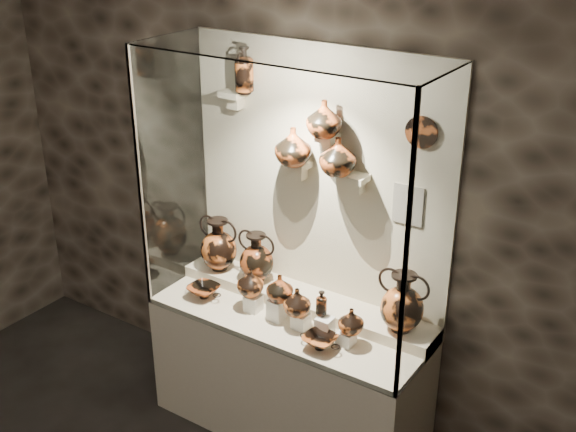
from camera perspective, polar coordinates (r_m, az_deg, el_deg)
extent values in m
cube|color=black|center=(4.21, 2.46, 2.86)|extent=(5.00, 0.02, 3.20)
cube|color=beige|center=(4.56, 0.05, -12.57)|extent=(1.70, 0.60, 0.80)
cube|color=beige|center=(4.33, 0.05, -8.17)|extent=(1.68, 0.58, 0.03)
cube|color=beige|center=(4.43, 1.31, -6.77)|extent=(1.70, 0.25, 0.10)
cube|color=beige|center=(4.21, 2.43, 2.84)|extent=(1.70, 0.03, 1.60)
cube|color=white|center=(3.74, -2.45, 0.00)|extent=(1.70, 0.01, 1.60)
cube|color=white|center=(4.45, -9.08, 3.77)|extent=(0.01, 0.60, 1.60)
cube|color=white|center=(3.61, 11.34, -1.45)|extent=(0.01, 0.60, 1.60)
cube|color=white|center=(3.73, 0.06, 12.82)|extent=(1.70, 0.60, 0.01)
cube|color=gray|center=(4.26, -11.62, 2.59)|extent=(0.02, 0.02, 1.60)
cube|color=gray|center=(3.37, 9.30, -3.22)|extent=(0.02, 0.02, 1.60)
cube|color=silver|center=(4.37, -2.74, -6.88)|extent=(0.09, 0.09, 0.10)
cube|color=silver|center=(4.27, -0.89, -7.36)|extent=(0.09, 0.09, 0.13)
cube|color=silver|center=(4.20, 1.05, -8.27)|extent=(0.09, 0.09, 0.09)
cube|color=silver|center=(4.13, 2.94, -8.74)|extent=(0.09, 0.09, 0.12)
cube|color=silver|center=(4.08, 4.65, -9.55)|extent=(0.09, 0.09, 0.08)
cube|color=beige|center=(4.31, -4.35, 9.60)|extent=(0.14, 0.12, 0.04)
cube|color=beige|center=(4.16, 0.73, 4.09)|extent=(0.14, 0.12, 0.04)
cube|color=beige|center=(4.00, 3.17, 6.23)|extent=(0.10, 0.12, 0.04)
cube|color=beige|center=(3.98, 5.33, 3.03)|extent=(0.14, 0.12, 0.04)
imported|color=#C85F26|center=(4.31, -2.97, -5.24)|extent=(0.21, 0.21, 0.17)
imported|color=#9C431B|center=(4.19, -0.63, -5.69)|extent=(0.19, 0.19, 0.17)
imported|color=#C85F26|center=(4.13, 0.75, -6.78)|extent=(0.17, 0.17, 0.17)
imported|color=#C85F26|center=(4.01, 5.03, -8.24)|extent=(0.17, 0.17, 0.15)
imported|color=#9C431B|center=(4.07, 0.42, 5.53)|extent=(0.27, 0.27, 0.22)
imported|color=#9C431B|center=(3.92, 2.89, 7.70)|extent=(0.26, 0.26, 0.20)
imported|color=#9C431B|center=(3.94, 3.97, 4.74)|extent=(0.22, 0.22, 0.21)
cylinder|color=#9F471F|center=(3.78, 10.47, 6.53)|extent=(0.17, 0.02, 0.17)
cube|color=beige|center=(3.95, 9.43, 0.89)|extent=(0.17, 0.01, 0.23)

